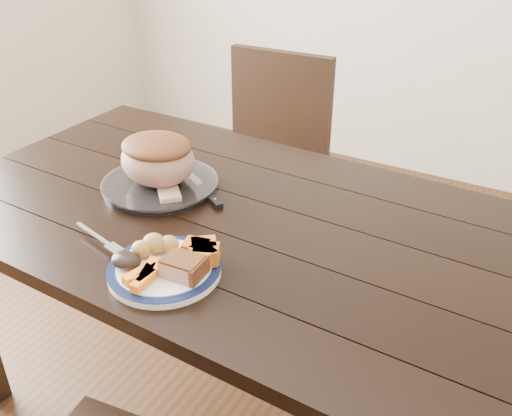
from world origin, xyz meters
The scene contains 15 objects.
ground centered at (0.00, 0.00, 0.00)m, with size 4.00×4.00×0.00m, color #472B16.
dining_table centered at (0.00, 0.00, 0.66)m, with size 1.63×0.95×0.75m.
chair_far centered at (-0.30, 0.74, 0.52)m, with size 0.44×0.45×0.93m.
dinner_plate centered at (0.00, -0.29, 0.76)m, with size 0.25×0.25×0.02m, color white.
plate_rim centered at (0.00, -0.29, 0.77)m, with size 0.25×0.25×0.02m, color #0C163E.
serving_platter centered at (-0.25, 0.02, 0.76)m, with size 0.31×0.31×0.02m, color white.
pork_slice centered at (0.06, -0.29, 0.79)m, with size 0.08×0.07×0.04m, color tan.
roasted_potatoes centered at (-0.04, -0.26, 0.79)m, with size 0.09×0.09×0.05m.
carrot_batons centered at (0.00, -0.35, 0.78)m, with size 0.05×0.11×0.02m.
pumpkin_wedges centered at (0.06, -0.23, 0.79)m, with size 0.09×0.09×0.04m.
dark_mushroom centered at (-0.06, -0.33, 0.79)m, with size 0.07×0.05×0.03m, color black.
fork centered at (-0.19, -0.28, 0.77)m, with size 0.18×0.06×0.00m.
roast_joint centered at (-0.25, 0.02, 0.83)m, with size 0.21×0.18×0.14m, color #AA7767.
cut_slice centered at (-0.17, -0.04, 0.78)m, with size 0.07×0.06×0.02m, color tan.
carving_knife centered at (-0.13, 0.05, 0.76)m, with size 0.28×0.18×0.01m.
Camera 1 is at (0.68, -1.06, 1.51)m, focal length 40.00 mm.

